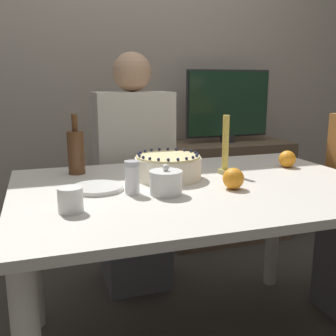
{
  "coord_description": "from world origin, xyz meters",
  "views": [
    {
      "loc": [
        -0.57,
        -1.34,
        1.12
      ],
      "look_at": [
        -0.08,
        0.13,
        0.78
      ],
      "focal_mm": 42.0,
      "sensor_mm": 36.0,
      "label": 1
    }
  ],
  "objects_px": {
    "person_man_blue_shirt": "(134,188)",
    "tv_monitor": "(228,105)",
    "sugar_shaker": "(132,177)",
    "cake": "(168,167)",
    "candle": "(225,151)",
    "sugar_bowl": "(166,182)",
    "bottle": "(76,151)"
  },
  "relations": [
    {
      "from": "cake",
      "to": "person_man_blue_shirt",
      "type": "relative_size",
      "value": 0.21
    },
    {
      "from": "cake",
      "to": "candle",
      "type": "height_order",
      "value": "candle"
    },
    {
      "from": "sugar_bowl",
      "to": "bottle",
      "type": "distance_m",
      "value": 0.5
    },
    {
      "from": "cake",
      "to": "sugar_bowl",
      "type": "height_order",
      "value": "same"
    },
    {
      "from": "candle",
      "to": "sugar_shaker",
      "type": "bearing_deg",
      "value": -157.9
    },
    {
      "from": "sugar_bowl",
      "to": "sugar_shaker",
      "type": "distance_m",
      "value": 0.12
    },
    {
      "from": "cake",
      "to": "person_man_blue_shirt",
      "type": "distance_m",
      "value": 0.6
    },
    {
      "from": "person_man_blue_shirt",
      "to": "tv_monitor",
      "type": "xyz_separation_m",
      "value": [
        0.79,
        0.46,
        0.41
      ]
    },
    {
      "from": "person_man_blue_shirt",
      "to": "tv_monitor",
      "type": "distance_m",
      "value": 1.0
    },
    {
      "from": "cake",
      "to": "sugar_bowl",
      "type": "relative_size",
      "value": 2.31
    },
    {
      "from": "tv_monitor",
      "to": "bottle",
      "type": "bearing_deg",
      "value": -144.15
    },
    {
      "from": "candle",
      "to": "person_man_blue_shirt",
      "type": "relative_size",
      "value": 0.2
    },
    {
      "from": "sugar_bowl",
      "to": "sugar_shaker",
      "type": "xyz_separation_m",
      "value": [
        -0.11,
        0.04,
        0.02
      ]
    },
    {
      "from": "sugar_bowl",
      "to": "candle",
      "type": "bearing_deg",
      "value": 33.77
    },
    {
      "from": "sugar_bowl",
      "to": "person_man_blue_shirt",
      "type": "height_order",
      "value": "person_man_blue_shirt"
    },
    {
      "from": "bottle",
      "to": "person_man_blue_shirt",
      "type": "distance_m",
      "value": 0.56
    },
    {
      "from": "sugar_shaker",
      "to": "person_man_blue_shirt",
      "type": "relative_size",
      "value": 0.09
    },
    {
      "from": "sugar_bowl",
      "to": "tv_monitor",
      "type": "bearing_deg",
      "value": 55.14
    },
    {
      "from": "sugar_bowl",
      "to": "sugar_shaker",
      "type": "height_order",
      "value": "sugar_shaker"
    },
    {
      "from": "sugar_bowl",
      "to": "tv_monitor",
      "type": "xyz_separation_m",
      "value": [
        0.85,
        1.23,
        0.18
      ]
    },
    {
      "from": "sugar_shaker",
      "to": "cake",
      "type": "bearing_deg",
      "value": 42.21
    },
    {
      "from": "cake",
      "to": "sugar_shaker",
      "type": "xyz_separation_m",
      "value": [
        -0.19,
        -0.17,
        0.01
      ]
    },
    {
      "from": "sugar_bowl",
      "to": "tv_monitor",
      "type": "distance_m",
      "value": 1.51
    },
    {
      "from": "cake",
      "to": "candle",
      "type": "distance_m",
      "value": 0.26
    },
    {
      "from": "cake",
      "to": "candle",
      "type": "relative_size",
      "value": 1.08
    },
    {
      "from": "cake",
      "to": "candle",
      "type": "xyz_separation_m",
      "value": [
        0.26,
        0.01,
        0.05
      ]
    },
    {
      "from": "sugar_bowl",
      "to": "candle",
      "type": "height_order",
      "value": "candle"
    },
    {
      "from": "cake",
      "to": "sugar_bowl",
      "type": "distance_m",
      "value": 0.23
    },
    {
      "from": "person_man_blue_shirt",
      "to": "sugar_bowl",
      "type": "bearing_deg",
      "value": 84.95
    },
    {
      "from": "sugar_bowl",
      "to": "tv_monitor",
      "type": "height_order",
      "value": "tv_monitor"
    },
    {
      "from": "bottle",
      "to": "tv_monitor",
      "type": "bearing_deg",
      "value": 35.85
    },
    {
      "from": "sugar_bowl",
      "to": "bottle",
      "type": "relative_size",
      "value": 0.46
    }
  ]
}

